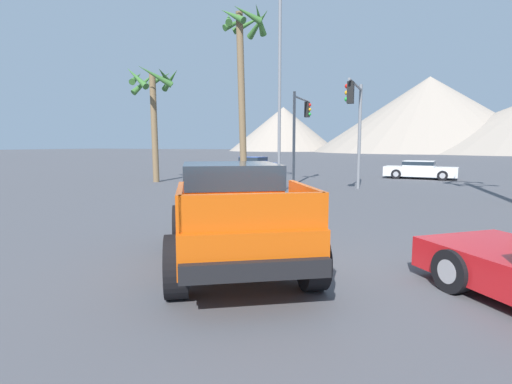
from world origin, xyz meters
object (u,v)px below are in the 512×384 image
parked_car_white (420,170)px  palm_tree_tall (244,55)px  traffic_light_main (301,122)px  traffic_light_crosswalk (356,114)px  palm_tree_leaning (153,95)px  parked_car_blue (252,164)px  street_lamp_post (280,75)px  orange_pickup_truck (233,206)px

parked_car_white → palm_tree_tall: 13.55m
parked_car_white → traffic_light_main: 9.06m
parked_car_white → traffic_light_main: bearing=-42.3°
parked_car_white → traffic_light_crosswalk: 9.83m
parked_car_white → traffic_light_crosswalk: size_ratio=0.89×
traffic_light_main → traffic_light_crosswalk: traffic_light_crosswalk is taller
traffic_light_main → palm_tree_leaning: bearing=108.1°
parked_car_blue → street_lamp_post: 15.83m
orange_pickup_truck → palm_tree_leaning: palm_tree_leaning is taller
parked_car_white → traffic_light_main: (-6.41, -5.71, 2.91)m
traffic_light_main → traffic_light_crosswalk: (3.52, -3.20, 0.09)m
traffic_light_main → palm_tree_leaning: size_ratio=0.75×
palm_tree_tall → palm_tree_leaning: (-5.64, -0.27, -1.82)m
orange_pickup_truck → palm_tree_leaning: size_ratio=0.77×
parked_car_white → street_lamp_post: (-5.98, -10.68, 4.67)m
parked_car_white → palm_tree_tall: (-8.87, -8.08, 6.30)m
orange_pickup_truck → traffic_light_crosswalk: (0.42, 12.24, 2.55)m
traffic_light_main → parked_car_blue: bearing=37.6°
traffic_light_crosswalk → palm_tree_tall: bearing=-97.9°
parked_car_white → traffic_light_main: traffic_light_main is taller
orange_pickup_truck → traffic_light_crosswalk: bearing=56.5°
traffic_light_crosswalk → street_lamp_post: (-3.10, -1.76, 1.67)m
traffic_light_main → orange_pickup_truck: bearing=-168.6°
palm_tree_leaning → traffic_light_crosswalk: bearing=-2.7°
palm_tree_tall → orange_pickup_truck: bearing=-66.9°
parked_car_white → palm_tree_leaning: palm_tree_leaning is taller
parked_car_white → palm_tree_tall: size_ratio=0.49×
traffic_light_main → palm_tree_leaning: palm_tree_leaning is taller
parked_car_blue → traffic_light_main: bearing=-132.4°
street_lamp_post → palm_tree_tall: (-2.89, 2.59, 1.62)m
traffic_light_main → palm_tree_tall: bearing=133.8°
street_lamp_post → palm_tree_tall: size_ratio=0.96×
palm_tree_tall → palm_tree_leaning: palm_tree_tall is taller
palm_tree_leaning → traffic_light_main: bearing=18.1°
orange_pickup_truck → palm_tree_tall: (-5.57, 13.06, 5.84)m
orange_pickup_truck → street_lamp_post: size_ratio=0.58×
parked_car_blue → street_lamp_post: bearing=-142.7°
parked_car_white → parked_car_blue: bearing=-96.0°
traffic_light_main → traffic_light_crosswalk: bearing=-132.2°
parked_car_white → traffic_light_crosswalk: traffic_light_crosswalk is taller
traffic_light_main → traffic_light_crosswalk: 4.76m
parked_car_blue → parked_car_white: bearing=-92.0°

